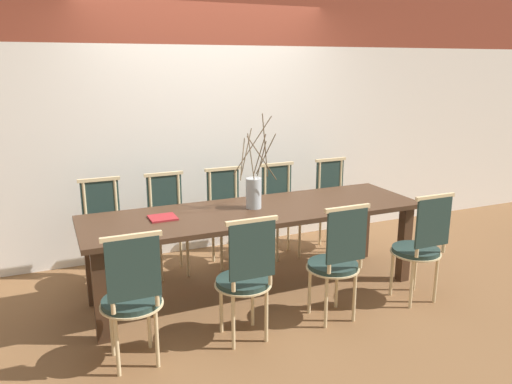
# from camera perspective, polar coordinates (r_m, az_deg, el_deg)

# --- Properties ---
(ground_plane) EXTENTS (16.00, 16.00, 0.00)m
(ground_plane) POSITION_cam_1_polar(r_m,az_deg,el_deg) (4.44, 0.00, -11.22)
(ground_plane) COLOR brown
(wall_rear) EXTENTS (12.00, 0.06, 3.20)m
(wall_rear) POSITION_cam_1_polar(r_m,az_deg,el_deg) (5.16, -5.49, 10.81)
(wall_rear) COLOR white
(wall_rear) RESTS_ON ground_plane
(dining_table) EXTENTS (2.85, 0.84, 0.74)m
(dining_table) POSITION_cam_1_polar(r_m,az_deg,el_deg) (4.20, 0.00, -3.19)
(dining_table) COLOR #422B1C
(dining_table) RESTS_ON ground_plane
(chair_near_leftend) EXTENTS (0.41, 0.41, 0.94)m
(chair_near_leftend) POSITION_cam_1_polar(r_m,az_deg,el_deg) (3.32, -13.95, -11.35)
(chair_near_leftend) COLOR #233833
(chair_near_leftend) RESTS_ON ground_plane
(chair_near_left) EXTENTS (0.41, 0.41, 0.94)m
(chair_near_left) POSITION_cam_1_polar(r_m,az_deg,el_deg) (3.50, -1.17, -9.47)
(chair_near_left) COLOR #233833
(chair_near_left) RESTS_ON ground_plane
(chair_near_center) EXTENTS (0.41, 0.41, 0.94)m
(chair_near_center) POSITION_cam_1_polar(r_m,az_deg,el_deg) (3.82, 9.21, -7.58)
(chair_near_center) COLOR #233833
(chair_near_center) RESTS_ON ground_plane
(chair_near_right) EXTENTS (0.41, 0.41, 0.94)m
(chair_near_right) POSITION_cam_1_polar(r_m,az_deg,el_deg) (4.27, 18.30, -5.71)
(chair_near_right) COLOR #233833
(chair_near_right) RESTS_ON ground_plane
(chair_far_leftend) EXTENTS (0.41, 0.41, 0.94)m
(chair_far_leftend) POSITION_cam_1_polar(r_m,az_deg,el_deg) (4.62, -16.98, -4.09)
(chair_far_leftend) COLOR #233833
(chair_far_leftend) RESTS_ON ground_plane
(chair_far_left) EXTENTS (0.41, 0.41, 0.94)m
(chair_far_left) POSITION_cam_1_polar(r_m,az_deg,el_deg) (4.71, -9.97, -3.31)
(chair_far_left) COLOR #233833
(chair_far_left) RESTS_ON ground_plane
(chair_far_center) EXTENTS (0.41, 0.41, 0.94)m
(chair_far_center) POSITION_cam_1_polar(r_m,az_deg,el_deg) (4.87, -3.32, -2.53)
(chair_far_center) COLOR #233833
(chair_far_center) RESTS_ON ground_plane
(chair_far_right) EXTENTS (0.41, 0.41, 0.94)m
(chair_far_right) POSITION_cam_1_polar(r_m,az_deg,el_deg) (5.09, 2.91, -1.77)
(chair_far_right) COLOR #233833
(chair_far_right) RESTS_ON ground_plane
(chair_far_rightend) EXTENTS (0.41, 0.41, 0.94)m
(chair_far_rightend) POSITION_cam_1_polar(r_m,az_deg,el_deg) (5.39, 8.99, -1.00)
(chair_far_rightend) COLOR #233833
(chair_far_rightend) RESTS_ON ground_plane
(vase_centerpiece) EXTENTS (0.34, 0.37, 0.80)m
(vase_centerpiece) POSITION_cam_1_polar(r_m,az_deg,el_deg) (4.17, -0.29, 0.11)
(vase_centerpiece) COLOR #B2BCC1
(vase_centerpiece) RESTS_ON dining_table
(book_stack) EXTENTS (0.21, 0.20, 0.01)m
(book_stack) POSITION_cam_1_polar(r_m,az_deg,el_deg) (3.99, -10.62, -2.90)
(book_stack) COLOR maroon
(book_stack) RESTS_ON dining_table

